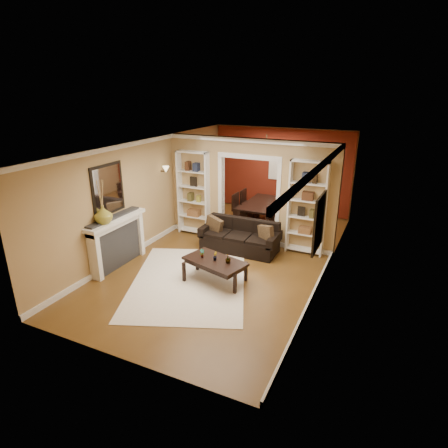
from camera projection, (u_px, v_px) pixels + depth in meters
The scene contains 30 objects.
floor at pixel (230, 257), 9.07m from camera, with size 8.00×8.00×0.00m, color brown.
ceiling at pixel (231, 144), 8.14m from camera, with size 8.00×8.00×0.00m, color white.
wall_back at pixel (281, 171), 12.01m from camera, with size 8.00×8.00×0.00m, color tan.
wall_front at pixel (113, 280), 5.21m from camera, with size 8.00×8.00×0.00m, color tan.
wall_left at pixel (150, 193), 9.50m from camera, with size 8.00×8.00×0.00m, color tan.
wall_right at pixel (330, 217), 7.72m from camera, with size 8.00×8.00×0.00m, color tan.
partition_wall at pixel (249, 191), 9.63m from camera, with size 4.50×0.15×2.70m, color tan.
red_back_panel at pixel (281, 172), 12.00m from camera, with size 4.44×0.04×2.64m, color maroon.
dining_window at pixel (281, 165), 11.88m from camera, with size 0.78×0.03×0.98m, color #8CA5CC.
area_rug at pixel (189, 281), 7.94m from camera, with size 2.33×3.26×0.01m, color white.
sofa at pixel (240, 236), 9.30m from camera, with size 1.96×0.85×0.77m, color black.
pillow_left at pixel (214, 224), 9.48m from camera, with size 0.46×0.13×0.46m, color brown.
pillow_right at pixel (266, 233), 8.94m from camera, with size 0.44×0.13×0.44m, color brown.
coffee_table at pixel (215, 271), 7.86m from camera, with size 1.29×0.70×0.49m, color black.
plant_left at pixel (202, 253), 7.87m from camera, with size 0.10×0.07×0.19m, color #336626.
plant_center at pixel (215, 256), 7.75m from camera, with size 0.10×0.08×0.18m, color #336626.
plant_right at pixel (228, 258), 7.63m from camera, with size 0.11×0.11×0.20m, color #336626.
bookshelf_left at pixel (194, 194), 10.17m from camera, with size 0.90×0.30×2.30m, color white.
bookshelf_right at pixel (307, 208), 8.94m from camera, with size 0.90×0.30×2.30m, color white.
fireplace at pixel (118, 242), 8.43m from camera, with size 0.32×1.70×1.16m, color white.
vase at pixel (103, 215), 7.85m from camera, with size 0.38×0.38×0.40m, color olive.
mirror at pixel (108, 189), 8.06m from camera, with size 0.03×0.95×1.10m, color silver.
wall_sconce at pixel (164, 170), 9.76m from camera, with size 0.18×0.18×0.22m, color #FFE0A5.
framed_art at pixel (319, 223), 6.81m from camera, with size 0.04×0.85×1.05m, color black.
dining_table at pixel (264, 213), 11.21m from camera, with size 1.02×1.83×0.64m, color black.
dining_chair_nw at pixel (243, 209), 11.12m from camera, with size 0.46×0.46×0.94m, color black.
dining_chair_ne at pixel (279, 215), 10.70m from camera, with size 0.42×0.42×0.84m, color black.
dining_chair_sw at pixel (250, 204), 11.64m from camera, with size 0.45×0.45×0.91m, color black.
dining_chair_se at pixel (285, 211), 11.23m from camera, with size 0.37×0.37×0.75m, color black.
chandelier at pixel (269, 156), 10.67m from camera, with size 0.50×0.50×0.30m, color #322517.
Camera 1 is at (3.35, -7.53, 3.88)m, focal length 30.00 mm.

